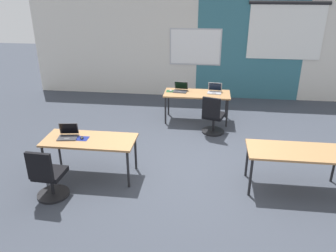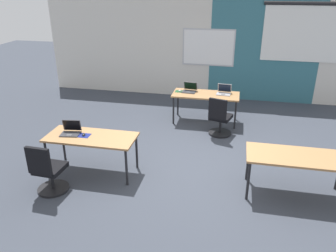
% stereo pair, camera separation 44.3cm
% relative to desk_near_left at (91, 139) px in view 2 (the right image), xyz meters
% --- Properties ---
extents(ground_plane, '(24.00, 24.00, 0.00)m').
position_rel_desk_near_left_xyz_m(ground_plane, '(1.75, 0.60, -0.66)').
color(ground_plane, '#383D47').
extents(back_wall_assembly, '(10.00, 0.27, 2.80)m').
position_rel_desk_near_left_xyz_m(back_wall_assembly, '(1.80, 4.80, 0.75)').
color(back_wall_assembly, silver).
rests_on(back_wall_assembly, ground).
extents(desk_near_left, '(1.60, 0.70, 0.72)m').
position_rel_desk_near_left_xyz_m(desk_near_left, '(0.00, 0.00, 0.00)').
color(desk_near_left, '#A37547').
rests_on(desk_near_left, ground).
extents(desk_near_right, '(1.60, 0.70, 0.72)m').
position_rel_desk_near_left_xyz_m(desk_near_right, '(3.50, 0.00, 0.00)').
color(desk_near_right, '#A37547').
rests_on(desk_near_right, ground).
extents(desk_far_center, '(1.60, 0.70, 0.72)m').
position_rel_desk_near_left_xyz_m(desk_far_center, '(1.75, 2.80, 0.00)').
color(desk_far_center, '#A37547').
rests_on(desk_far_center, ground).
extents(laptop_near_left_end, '(0.37, 0.32, 0.23)m').
position_rel_desk_near_left_xyz_m(laptop_near_left_end, '(-0.40, 0.03, 0.11)').
color(laptop_near_left_end, '#333338').
rests_on(laptop_near_left_end, desk_near_left).
extents(mousepad_near_left_end, '(0.22, 0.19, 0.00)m').
position_rel_desk_near_left_xyz_m(mousepad_near_left_end, '(-0.13, 0.00, 0.06)').
color(mousepad_near_left_end, navy).
rests_on(mousepad_near_left_end, desk_near_left).
extents(mouse_near_left_end, '(0.09, 0.11, 0.03)m').
position_rel_desk_near_left_xyz_m(mouse_near_left_end, '(-0.13, 0.00, 0.08)').
color(mouse_near_left_end, black).
rests_on(mouse_near_left_end, mousepad_near_left_end).
extents(chair_near_left_end, '(0.52, 0.55, 0.92)m').
position_rel_desk_near_left_xyz_m(chair_near_left_end, '(-0.44, -0.77, -0.28)').
color(chair_near_left_end, black).
rests_on(chair_near_left_end, ground).
extents(laptop_far_right, '(0.35, 0.32, 0.23)m').
position_rel_desk_near_left_xyz_m(laptop_far_right, '(2.17, 2.89, 0.11)').
color(laptop_far_right, '#9E9EA3').
rests_on(laptop_far_right, desk_far_center).
extents(chair_far_right, '(0.55, 0.60, 0.92)m').
position_rel_desk_near_left_xyz_m(chair_far_right, '(2.15, 2.06, -0.28)').
color(chair_far_right, black).
rests_on(chair_far_right, ground).
extents(laptop_far_left, '(0.36, 0.34, 0.22)m').
position_rel_desk_near_left_xyz_m(laptop_far_left, '(1.33, 2.90, 0.11)').
color(laptop_far_left, '#333338').
rests_on(laptop_far_left, desk_far_center).
extents(mousepad_far_left, '(0.22, 0.19, 0.00)m').
position_rel_desk_near_left_xyz_m(mousepad_far_left, '(1.10, 2.86, 0.06)').
color(mousepad_far_left, '#23512D').
rests_on(mousepad_far_left, desk_far_center).
extents(mouse_far_left, '(0.06, 0.10, 0.03)m').
position_rel_desk_near_left_xyz_m(mouse_far_left, '(1.10, 2.86, 0.08)').
color(mouse_far_left, '#B2B2B7').
rests_on(mouse_far_left, mousepad_far_left).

